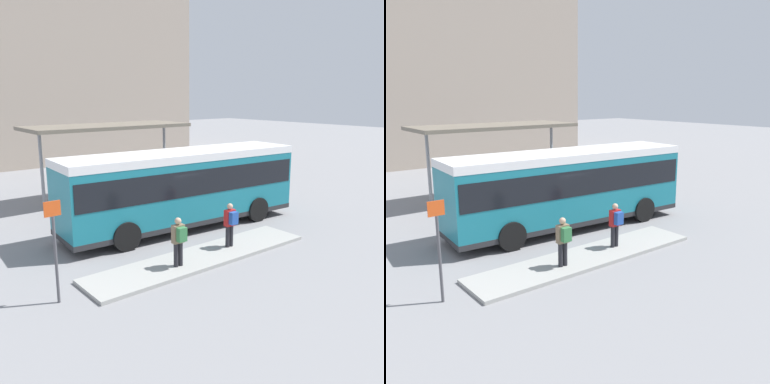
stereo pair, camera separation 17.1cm
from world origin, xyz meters
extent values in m
plane|color=gray|center=(0.00, 0.00, 0.00)|extent=(120.00, 120.00, 0.00)
cube|color=#9E9E99|center=(-1.65, -3.22, 0.06)|extent=(8.46, 1.80, 0.12)
cube|color=#197284|center=(0.00, 0.00, 1.77)|extent=(10.35, 3.08, 2.85)
cube|color=white|center=(0.00, 0.00, 3.05)|extent=(10.37, 3.10, 0.30)
cube|color=black|center=(0.00, 0.00, 2.12)|extent=(10.15, 3.10, 1.00)
cube|color=black|center=(5.08, -0.34, 2.12)|extent=(0.23, 2.22, 1.10)
cube|color=#28282B|center=(0.00, 0.00, 0.45)|extent=(10.36, 3.09, 0.20)
cylinder|color=black|center=(3.24, 0.94, 0.53)|extent=(1.09, 0.35, 1.07)
cylinder|color=black|center=(3.08, -1.36, 0.53)|extent=(1.09, 0.35, 1.07)
cylinder|color=black|center=(-3.08, 1.36, 0.53)|extent=(1.09, 0.35, 1.07)
cylinder|color=black|center=(-3.24, -0.94, 0.53)|extent=(1.09, 0.35, 1.07)
cylinder|color=#232328|center=(-2.91, -3.44, 0.51)|extent=(0.15, 0.15, 0.78)
cylinder|color=#232328|center=(-2.74, -3.44, 0.51)|extent=(0.15, 0.15, 0.78)
cube|color=#7A664C|center=(-2.82, -3.44, 1.19)|extent=(0.40, 0.22, 0.58)
cube|color=#337542|center=(-2.83, -3.64, 1.22)|extent=(0.30, 0.20, 0.44)
sphere|color=tan|center=(-2.82, -3.44, 1.61)|extent=(0.21, 0.21, 0.21)
cylinder|color=#232328|center=(-0.41, -3.16, 0.51)|extent=(0.15, 0.15, 0.78)
cylinder|color=#232328|center=(-0.24, -3.16, 0.51)|extent=(0.15, 0.15, 0.78)
cube|color=#B21E1E|center=(-0.33, -3.16, 1.19)|extent=(0.39, 0.22, 0.58)
cube|color=#234CA3|center=(-0.33, -3.36, 1.22)|extent=(0.29, 0.19, 0.44)
sphere|color=tan|center=(-0.33, -3.16, 1.61)|extent=(0.21, 0.21, 0.21)
torus|color=black|center=(9.70, 3.99, 0.34)|extent=(0.16, 0.69, 0.69)
torus|color=black|center=(9.55, 3.07, 0.34)|extent=(0.16, 0.69, 0.69)
cylinder|color=black|center=(9.62, 3.53, 0.57)|extent=(0.15, 0.72, 0.04)
cylinder|color=black|center=(9.60, 3.36, 0.51)|extent=(0.04, 0.04, 0.34)
cube|color=black|center=(9.60, 3.36, 0.68)|extent=(0.10, 0.19, 0.04)
cylinder|color=black|center=(9.68, 3.90, 0.65)|extent=(0.48, 0.11, 0.03)
torus|color=black|center=(9.54, 4.83, 0.32)|extent=(0.07, 0.65, 0.65)
torus|color=black|center=(9.57, 3.95, 0.32)|extent=(0.07, 0.65, 0.65)
cylinder|color=gold|center=(9.56, 4.39, 0.53)|extent=(0.06, 0.69, 0.04)
cylinder|color=gold|center=(9.56, 4.23, 0.48)|extent=(0.04, 0.04, 0.32)
cube|color=black|center=(9.56, 4.23, 0.64)|extent=(0.08, 0.18, 0.04)
cylinder|color=gold|center=(9.55, 4.74, 0.61)|extent=(0.48, 0.05, 0.03)
torus|color=black|center=(9.67, 5.73, 0.35)|extent=(0.15, 0.71, 0.71)
torus|color=black|center=(9.81, 4.78, 0.35)|extent=(0.15, 0.71, 0.71)
cylinder|color=orange|center=(9.74, 5.25, 0.58)|extent=(0.15, 0.75, 0.04)
cylinder|color=orange|center=(9.76, 5.08, 0.52)|extent=(0.04, 0.04, 0.35)
cube|color=black|center=(9.76, 5.08, 0.70)|extent=(0.10, 0.19, 0.04)
cylinder|color=orange|center=(9.68, 5.63, 0.66)|extent=(0.48, 0.10, 0.03)
cube|color=#706656|center=(0.27, 6.78, 3.80)|extent=(8.51, 3.39, 0.18)
cylinder|color=gray|center=(-3.34, 6.78, 1.86)|extent=(0.16, 0.16, 3.71)
cylinder|color=gray|center=(3.89, 6.78, 1.86)|extent=(0.16, 0.16, 3.71)
cylinder|color=#4C4C51|center=(-6.64, -3.20, 1.20)|extent=(0.08, 0.08, 2.40)
cube|color=#D84C19|center=(-6.64, -3.20, 2.60)|extent=(0.44, 0.03, 0.40)
cube|color=gray|center=(5.31, 23.44, 6.97)|extent=(19.38, 10.15, 13.95)
camera|label=1|loc=(-10.46, -13.60, 5.44)|focal=40.00mm
camera|label=2|loc=(-10.33, -13.71, 5.44)|focal=40.00mm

